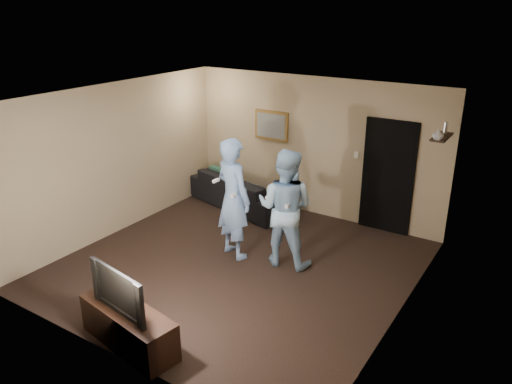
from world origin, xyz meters
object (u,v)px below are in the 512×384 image
Objects in this scene: tv_console at (129,327)px; wii_player_left at (233,198)px; wii_player_right at (285,208)px; television at (125,289)px; sofa at (242,190)px.

wii_player_left is at bearing 105.47° from tv_console.
tv_console is at bearing -83.91° from wii_player_left.
wii_player_left is at bearing -165.56° from wii_player_right.
wii_player_right reaches higher than television.
tv_console is 0.71× the size of wii_player_left.
tv_console is 1.42× the size of television.
sofa is 1.23× the size of wii_player_right.
wii_player_right is at bearing 154.35° from sofa.
wii_player_right reaches higher than tv_console.
tv_console is 0.74× the size of wii_player_right.
wii_player_left is 0.84m from wii_player_right.
wii_player_left reaches higher than tv_console.
tv_console is at bearing -101.03° from wii_player_right.
sofa is at bearing 140.06° from wii_player_right.
sofa is at bearing 120.58° from wii_player_left.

